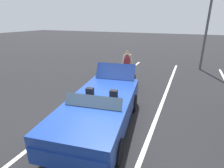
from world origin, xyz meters
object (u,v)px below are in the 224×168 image
object	(u,v)px
suitcase_large_black	(130,81)
suitcase_medium_bright	(115,78)
convertible_car	(98,113)
traveler_person	(127,65)
parking_lamp_post	(209,15)

from	to	relation	value
suitcase_large_black	suitcase_medium_bright	world-z (taller)	suitcase_large_black
convertible_car	suitcase_medium_bright	size ratio (longest dim) A/B	7.11
convertible_car	suitcase_medium_bright	bearing A→B (deg)	-173.56
suitcase_large_black	traveler_person	world-z (taller)	traveler_person
convertible_car	suitcase_medium_bright	distance (m)	4.04
traveler_person	suitcase_medium_bright	bearing A→B (deg)	-75.14
traveler_person	parking_lamp_post	size ratio (longest dim) A/B	0.28
traveler_person	parking_lamp_post	world-z (taller)	parking_lamp_post
suitcase_large_black	traveler_person	xyz separation A→B (m)	(-0.82, -0.44, 0.56)
parking_lamp_post	traveler_person	bearing A→B (deg)	-39.40
suitcase_medium_bright	traveler_person	size ratio (longest dim) A/B	0.38
convertible_car	suitcase_medium_bright	xyz separation A→B (m)	(-3.88, -1.06, -0.28)
suitcase_medium_bright	parking_lamp_post	bearing A→B (deg)	-172.91
convertible_car	parking_lamp_post	bearing A→B (deg)	152.62
suitcase_medium_bright	parking_lamp_post	distance (m)	7.01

